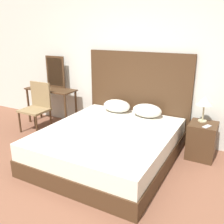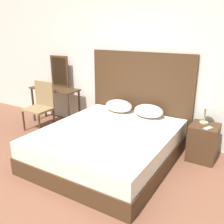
{
  "view_description": "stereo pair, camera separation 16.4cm",
  "coord_description": "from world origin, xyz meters",
  "px_view_note": "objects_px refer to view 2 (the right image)",
  "views": [
    {
      "loc": [
        1.76,
        -1.83,
        1.92
      ],
      "look_at": [
        0.08,
        1.28,
        0.74
      ],
      "focal_mm": 40.0,
      "sensor_mm": 36.0,
      "label": 1
    },
    {
      "loc": [
        1.9,
        -1.75,
        1.92
      ],
      "look_at": [
        0.08,
        1.28,
        0.74
      ],
      "focal_mm": 40.0,
      "sensor_mm": 36.0,
      "label": 2
    }
  ],
  "objects_px": {
    "phone_on_nightstand": "(208,128)",
    "vanity_desk": "(55,95)",
    "chair": "(41,103)",
    "bed": "(108,145)",
    "table_lamp": "(206,103)",
    "phone_on_bed": "(93,128)",
    "nightstand": "(203,142)"
  },
  "relations": [
    {
      "from": "bed",
      "to": "phone_on_bed",
      "type": "height_order",
      "value": "phone_on_bed"
    },
    {
      "from": "phone_on_nightstand",
      "to": "chair",
      "type": "height_order",
      "value": "chair"
    },
    {
      "from": "phone_on_bed",
      "to": "table_lamp",
      "type": "xyz_separation_m",
      "value": [
        1.42,
        0.9,
        0.38
      ]
    },
    {
      "from": "table_lamp",
      "to": "vanity_desk",
      "type": "relative_size",
      "value": 0.37
    },
    {
      "from": "bed",
      "to": "table_lamp",
      "type": "relative_size",
      "value": 5.28
    },
    {
      "from": "phone_on_bed",
      "to": "phone_on_nightstand",
      "type": "distance_m",
      "value": 1.68
    },
    {
      "from": "phone_on_bed",
      "to": "bed",
      "type": "bearing_deg",
      "value": 15.55
    },
    {
      "from": "vanity_desk",
      "to": "chair",
      "type": "height_order",
      "value": "chair"
    },
    {
      "from": "bed",
      "to": "nightstand",
      "type": "relative_size",
      "value": 3.79
    },
    {
      "from": "table_lamp",
      "to": "phone_on_nightstand",
      "type": "bearing_deg",
      "value": -63.24
    },
    {
      "from": "nightstand",
      "to": "bed",
      "type": "bearing_deg",
      "value": -148.57
    },
    {
      "from": "phone_on_bed",
      "to": "vanity_desk",
      "type": "relative_size",
      "value": 0.15
    },
    {
      "from": "phone_on_bed",
      "to": "chair",
      "type": "height_order",
      "value": "chair"
    },
    {
      "from": "nightstand",
      "to": "vanity_desk",
      "type": "xyz_separation_m",
      "value": [
        -3.04,
        0.04,
        0.34
      ]
    },
    {
      "from": "phone_on_nightstand",
      "to": "vanity_desk",
      "type": "height_order",
      "value": "vanity_desk"
    },
    {
      "from": "phone_on_nightstand",
      "to": "table_lamp",
      "type": "bearing_deg",
      "value": 116.76
    },
    {
      "from": "phone_on_bed",
      "to": "table_lamp",
      "type": "relative_size",
      "value": 0.4
    },
    {
      "from": "bed",
      "to": "phone_on_nightstand",
      "type": "relative_size",
      "value": 12.78
    },
    {
      "from": "chair",
      "to": "bed",
      "type": "bearing_deg",
      "value": -12.55
    },
    {
      "from": "vanity_desk",
      "to": "chair",
      "type": "relative_size",
      "value": 1.14
    },
    {
      "from": "nightstand",
      "to": "vanity_desk",
      "type": "height_order",
      "value": "vanity_desk"
    },
    {
      "from": "bed",
      "to": "phone_on_bed",
      "type": "xyz_separation_m",
      "value": [
        -0.23,
        -0.06,
        0.25
      ]
    },
    {
      "from": "bed",
      "to": "chair",
      "type": "height_order",
      "value": "chair"
    },
    {
      "from": "phone_on_bed",
      "to": "table_lamp",
      "type": "distance_m",
      "value": 1.73
    },
    {
      "from": "table_lamp",
      "to": "vanity_desk",
      "type": "height_order",
      "value": "table_lamp"
    },
    {
      "from": "table_lamp",
      "to": "bed",
      "type": "bearing_deg",
      "value": -144.87
    },
    {
      "from": "nightstand",
      "to": "table_lamp",
      "type": "distance_m",
      "value": 0.61
    },
    {
      "from": "table_lamp",
      "to": "vanity_desk",
      "type": "distance_m",
      "value": 3.01
    },
    {
      "from": "phone_on_bed",
      "to": "nightstand",
      "type": "xyz_separation_m",
      "value": [
        1.46,
        0.82,
        -0.22
      ]
    },
    {
      "from": "bed",
      "to": "vanity_desk",
      "type": "relative_size",
      "value": 1.97
    },
    {
      "from": "bed",
      "to": "chair",
      "type": "xyz_separation_m",
      "value": [
        -1.82,
        0.4,
        0.29
      ]
    },
    {
      "from": "chair",
      "to": "vanity_desk",
      "type": "bearing_deg",
      "value": 88.17
    }
  ]
}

